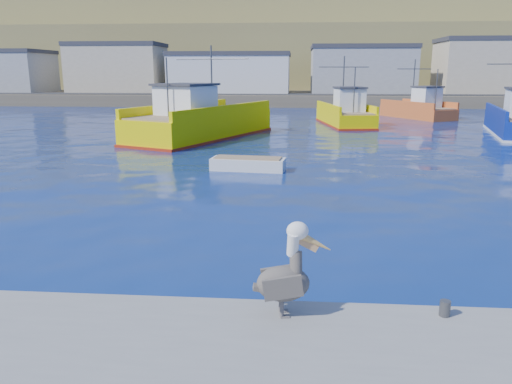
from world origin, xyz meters
TOP-DOWN VIEW (x-y plane):
  - ground at (0.00, 0.00)m, footprint 260.00×260.00m
  - dock_bollards at (0.60, -3.40)m, footprint 36.20×0.20m
  - far_shore at (0.00, 109.20)m, footprint 200.00×81.00m
  - trawler_yellow_a at (-6.96, 25.04)m, footprint 9.83×14.77m
  - trawler_yellow_b at (4.78, 35.09)m, footprint 4.98×10.40m
  - boat_orange at (13.28, 42.78)m, footprint 6.90×9.16m
  - skiff_mid at (-2.20, 12.77)m, footprint 3.85×1.72m
  - pelican at (0.06, -3.57)m, footprint 1.46×0.70m

SIDE VIEW (x-z plane):
  - ground at x=0.00m, z-range 0.00..0.00m
  - skiff_mid at x=-2.20m, z-range -0.15..0.67m
  - dock_bollards at x=0.60m, z-range 0.50..0.80m
  - trawler_yellow_b at x=4.78m, z-range -2.20..4.15m
  - boat_orange at x=13.28m, z-range -2.02..4.11m
  - trawler_yellow_a at x=-6.96m, z-range -2.24..4.62m
  - pelican at x=0.06m, z-range 0.37..2.17m
  - far_shore at x=0.00m, z-range -3.02..20.98m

